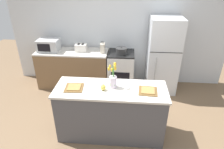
# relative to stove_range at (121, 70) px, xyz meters

# --- Properties ---
(ground_plane) EXTENTS (10.00, 10.00, 0.00)m
(ground_plane) POSITION_rel_stove_range_xyz_m (-0.10, -1.60, -0.46)
(ground_plane) COLOR brown
(back_wall) EXTENTS (5.20, 0.08, 2.70)m
(back_wall) POSITION_rel_stove_range_xyz_m (-0.10, 0.40, 0.89)
(back_wall) COLOR silver
(back_wall) RESTS_ON ground_plane
(kitchen_island) EXTENTS (1.80, 0.66, 0.93)m
(kitchen_island) POSITION_rel_stove_range_xyz_m (-0.10, -1.60, 0.01)
(kitchen_island) COLOR #4C4C51
(kitchen_island) RESTS_ON ground_plane
(back_counter) EXTENTS (1.68, 0.60, 0.91)m
(back_counter) POSITION_rel_stove_range_xyz_m (-1.16, 0.00, 0.00)
(back_counter) COLOR brown
(back_counter) RESTS_ON ground_plane
(stove_range) EXTENTS (0.60, 0.61, 0.91)m
(stove_range) POSITION_rel_stove_range_xyz_m (0.00, 0.00, 0.00)
(stove_range) COLOR silver
(stove_range) RESTS_ON ground_plane
(refrigerator) EXTENTS (0.68, 0.67, 1.73)m
(refrigerator) POSITION_rel_stove_range_xyz_m (0.95, 0.00, 0.41)
(refrigerator) COLOR silver
(refrigerator) RESTS_ON ground_plane
(flower_vase) EXTENTS (0.15, 0.14, 0.42)m
(flower_vase) POSITION_rel_stove_range_xyz_m (-0.07, -1.55, 0.62)
(flower_vase) COLOR silver
(flower_vase) RESTS_ON kitchen_island
(pear_figurine) EXTENTS (0.08, 0.08, 0.14)m
(pear_figurine) POSITION_rel_stove_range_xyz_m (-0.21, -1.65, 0.53)
(pear_figurine) COLOR #E5CC4C
(pear_figurine) RESTS_ON kitchen_island
(plate_setting_left) EXTENTS (0.30, 0.30, 0.02)m
(plate_setting_left) POSITION_rel_stove_range_xyz_m (-0.68, -1.64, 0.49)
(plate_setting_left) COLOR brown
(plate_setting_left) RESTS_ON kitchen_island
(plate_setting_right) EXTENTS (0.30, 0.30, 0.02)m
(plate_setting_right) POSITION_rel_stove_range_xyz_m (0.48, -1.64, 0.49)
(plate_setting_right) COLOR brown
(plate_setting_right) RESTS_ON kitchen_island
(toaster) EXTENTS (0.28, 0.18, 0.17)m
(toaster) POSITION_rel_stove_range_xyz_m (-0.94, 0.03, 0.54)
(toaster) COLOR silver
(toaster) RESTS_ON back_counter
(cooking_pot) EXTENTS (0.25, 0.25, 0.16)m
(cooking_pot) POSITION_rel_stove_range_xyz_m (0.00, -0.06, 0.53)
(cooking_pot) COLOR #2D2D2D
(cooking_pot) RESTS_ON stove_range
(microwave) EXTENTS (0.48, 0.37, 0.27)m
(microwave) POSITION_rel_stove_range_xyz_m (-1.70, -0.00, 0.59)
(microwave) COLOR #B7BABC
(microwave) RESTS_ON back_counter
(knife_block) EXTENTS (0.10, 0.14, 0.27)m
(knife_block) POSITION_rel_stove_range_xyz_m (-0.42, -0.02, 0.57)
(knife_block) COLOR beige
(knife_block) RESTS_ON back_counter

